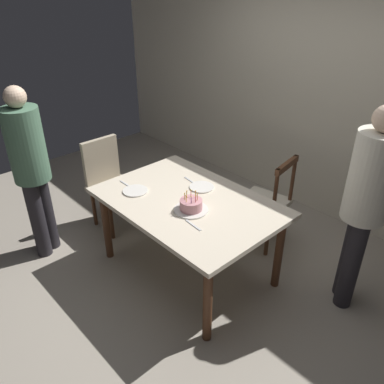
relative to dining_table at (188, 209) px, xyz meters
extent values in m
plane|color=#9E9384|center=(0.00, 0.00, -0.67)|extent=(6.40, 6.40, 0.00)
cube|color=beige|center=(0.00, 1.85, 0.63)|extent=(6.40, 0.10, 2.60)
cube|color=beige|center=(0.00, 0.00, 0.07)|extent=(1.55, 1.05, 0.04)
cylinder|color=#56331E|center=(-0.67, -0.43, -0.31)|extent=(0.07, 0.07, 0.71)
cylinder|color=#56331E|center=(0.67, -0.43, -0.31)|extent=(0.07, 0.07, 0.71)
cylinder|color=#56331E|center=(-0.67, 0.43, -0.31)|extent=(0.07, 0.07, 0.71)
cylinder|color=#56331E|center=(0.67, 0.43, -0.31)|extent=(0.07, 0.07, 0.71)
cylinder|color=silver|center=(0.13, -0.09, 0.09)|extent=(0.28, 0.28, 0.01)
cylinder|color=#D18C93|center=(0.13, -0.09, 0.14)|extent=(0.18, 0.18, 0.09)
cylinder|color=#E54C4C|center=(0.18, -0.09, 0.21)|extent=(0.01, 0.01, 0.05)
sphere|color=#FFC64C|center=(0.18, -0.09, 0.25)|extent=(0.01, 0.01, 0.01)
cylinder|color=#F2994C|center=(0.17, -0.06, 0.21)|extent=(0.01, 0.01, 0.05)
sphere|color=#FFC64C|center=(0.17, -0.06, 0.25)|extent=(0.01, 0.01, 0.01)
cylinder|color=#F2994C|center=(0.13, -0.04, 0.21)|extent=(0.01, 0.01, 0.05)
sphere|color=#FFC64C|center=(0.13, -0.04, 0.25)|extent=(0.01, 0.01, 0.01)
cylinder|color=#E54C4C|center=(0.10, -0.06, 0.21)|extent=(0.01, 0.01, 0.05)
sphere|color=#FFC64C|center=(0.10, -0.06, 0.25)|extent=(0.01, 0.01, 0.01)
cylinder|color=yellow|center=(0.08, -0.09, 0.21)|extent=(0.01, 0.01, 0.05)
sphere|color=#FFC64C|center=(0.08, -0.09, 0.25)|extent=(0.01, 0.01, 0.01)
cylinder|color=yellow|center=(0.10, -0.13, 0.21)|extent=(0.01, 0.01, 0.05)
sphere|color=#FFC64C|center=(0.10, -0.13, 0.25)|extent=(0.01, 0.01, 0.01)
cylinder|color=yellow|center=(0.13, -0.14, 0.21)|extent=(0.01, 0.01, 0.05)
sphere|color=#FFC64C|center=(0.13, -0.14, 0.25)|extent=(0.01, 0.01, 0.01)
cylinder|color=#D872CC|center=(0.17, -0.12, 0.21)|extent=(0.01, 0.01, 0.05)
sphere|color=#FFC64C|center=(0.17, -0.12, 0.25)|extent=(0.01, 0.01, 0.01)
cylinder|color=white|center=(-0.42, -0.24, 0.09)|extent=(0.22, 0.22, 0.01)
cylinder|color=white|center=(-0.08, 0.24, 0.09)|extent=(0.22, 0.22, 0.01)
cube|color=silver|center=(-0.58, -0.22, 0.09)|extent=(0.18, 0.02, 0.01)
cube|color=silver|center=(-0.24, 0.25, 0.09)|extent=(0.18, 0.04, 0.01)
cube|color=silver|center=(0.30, -0.22, 0.09)|extent=(0.18, 0.03, 0.01)
cube|color=beige|center=(0.16, 0.85, -0.22)|extent=(0.51, 0.51, 0.05)
cylinder|color=#56331E|center=(-0.03, 0.99, -0.46)|extent=(0.04, 0.04, 0.42)
cylinder|color=#56331E|center=(0.02, 0.65, -0.46)|extent=(0.04, 0.04, 0.42)
cylinder|color=#56331E|center=(0.30, 1.04, -0.46)|extent=(0.04, 0.04, 0.42)
cylinder|color=#56331E|center=(0.36, 0.71, -0.46)|extent=(0.04, 0.04, 0.42)
cylinder|color=#56331E|center=(0.33, 1.06, 0.03)|extent=(0.04, 0.04, 0.50)
cylinder|color=#56331E|center=(0.39, 0.70, 0.03)|extent=(0.04, 0.04, 0.50)
cube|color=#56331E|center=(0.36, 0.88, 0.25)|extent=(0.10, 0.40, 0.06)
cube|color=tan|center=(-1.07, -0.07, -0.22)|extent=(0.44, 0.44, 0.05)
cylinder|color=#56331E|center=(-0.90, -0.24, -0.46)|extent=(0.04, 0.04, 0.42)
cylinder|color=#56331E|center=(-0.90, 0.10, -0.46)|extent=(0.04, 0.04, 0.42)
cylinder|color=#56331E|center=(-1.24, -0.24, -0.46)|extent=(0.04, 0.04, 0.42)
cylinder|color=#56331E|center=(-1.24, 0.10, -0.46)|extent=(0.04, 0.04, 0.42)
cube|color=tan|center=(-1.27, -0.07, 0.03)|extent=(0.05, 0.40, 0.50)
cylinder|color=#262328|center=(-1.14, -0.87, -0.27)|extent=(0.14, 0.14, 0.80)
cylinder|color=#262328|center=(-1.21, -0.76, -0.27)|extent=(0.14, 0.14, 0.80)
cylinder|color=#4C7259|center=(-1.18, -0.82, 0.46)|extent=(0.32, 0.32, 0.66)
sphere|color=beige|center=(-1.18, -0.82, 0.88)|extent=(0.18, 0.18, 0.18)
cylinder|color=#262328|center=(1.12, 0.77, -0.26)|extent=(0.14, 0.14, 0.82)
cylinder|color=#262328|center=(1.19, 0.66, -0.26)|extent=(0.14, 0.14, 0.82)
cylinder|color=silver|center=(1.16, 0.72, 0.49)|extent=(0.32, 0.32, 0.68)
camera|label=1|loc=(2.08, -1.89, 1.77)|focal=36.40mm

